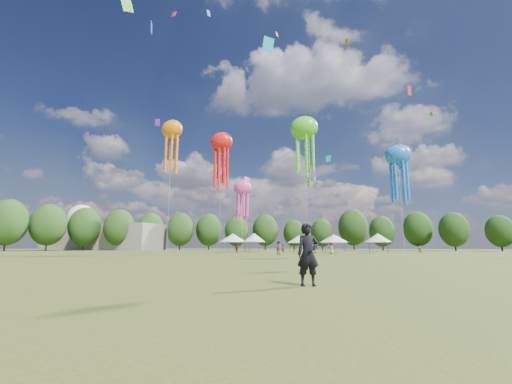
% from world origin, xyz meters
% --- Properties ---
extents(ground, '(300.00, 300.00, 0.00)m').
position_xyz_m(ground, '(0.00, 0.00, 0.00)').
color(ground, '#384416').
rests_on(ground, ground).
extents(observer_main, '(0.83, 0.73, 1.92)m').
position_xyz_m(observer_main, '(6.77, -1.89, 0.96)').
color(observer_main, black).
rests_on(observer_main, ground).
extents(spectator_near, '(1.11, 1.00, 1.88)m').
position_xyz_m(spectator_near, '(-3.14, 32.59, 0.94)').
color(spectator_near, gray).
rests_on(spectator_near, ground).
extents(spectators_far, '(33.59, 19.88, 1.88)m').
position_xyz_m(spectators_far, '(1.78, 47.81, 0.86)').
color(spectators_far, gray).
rests_on(spectators_far, ground).
extents(festival_tents, '(33.99, 11.96, 3.88)m').
position_xyz_m(festival_tents, '(-5.29, 53.96, 2.84)').
color(festival_tents, '#47474C').
rests_on(festival_tents, ground).
extents(show_kites, '(39.34, 16.74, 26.19)m').
position_xyz_m(show_kites, '(-6.43, 41.05, 18.14)').
color(show_kites, red).
rests_on(show_kites, ground).
extents(small_kites, '(74.21, 66.94, 43.45)m').
position_xyz_m(small_kites, '(-0.04, 42.73, 30.48)').
color(small_kites, red).
rests_on(small_kites, ground).
extents(treeline, '(201.57, 95.24, 13.43)m').
position_xyz_m(treeline, '(-3.87, 62.51, 6.54)').
color(treeline, '#38281C').
rests_on(treeline, ground).
extents(hangar, '(40.00, 12.00, 8.00)m').
position_xyz_m(hangar, '(-72.00, 72.00, 4.00)').
color(hangar, gray).
rests_on(hangar, ground).
extents(radome, '(9.00, 9.00, 16.00)m').
position_xyz_m(radome, '(-88.00, 78.00, 9.99)').
color(radome, white).
rests_on(radome, ground).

